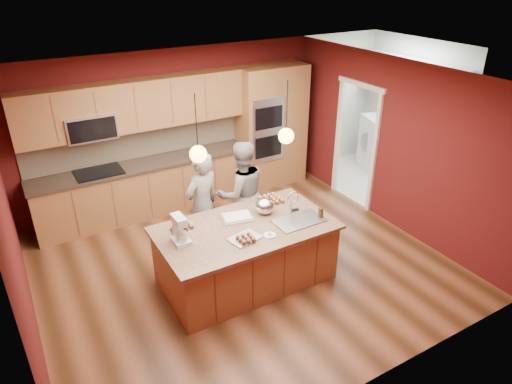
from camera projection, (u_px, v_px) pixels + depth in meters
floor at (242, 264)px, 6.66m from camera, size 5.50×5.50×0.00m
ceiling at (239, 79)px, 5.44m from camera, size 5.50×5.50×0.00m
wall_back at (173, 128)px, 7.98m from camera, size 5.50×0.00×5.50m
wall_front at (372, 284)px, 4.13m from camera, size 5.50×0.00×5.50m
wall_left at (12, 237)px, 4.82m from camera, size 0.00×5.00×5.00m
wall_right at (392, 144)px, 7.29m from camera, size 0.00×5.00×5.00m
cabinet_run at (142, 160)px, 7.65m from camera, size 3.74×0.64×2.30m
oven_column at (271, 127)px, 8.66m from camera, size 1.30×0.62×2.30m
doorway_trim at (355, 146)px, 8.03m from camera, size 0.08×1.11×2.20m
laundry_room at (411, 80)px, 8.66m from camera, size 2.60×2.70×2.70m
pendant_left at (198, 154)px, 5.18m from camera, size 0.20×0.20×0.80m
pendant_right at (286, 136)px, 5.72m from camera, size 0.20×0.20×0.80m
island at (247, 253)px, 6.17m from camera, size 2.32×1.30×1.23m
person_left at (202, 205)px, 6.59m from camera, size 0.68×0.55×1.62m
person_right at (241, 194)px, 6.87m from camera, size 0.87×0.71×1.66m
stand_mixer at (180, 232)px, 5.57m from camera, size 0.20×0.28×0.37m
sheet_cake at (237, 217)px, 6.15m from camera, size 0.47×0.39×0.05m
cooling_rack at (245, 238)px, 5.70m from camera, size 0.43×0.35×0.02m
mixing_bowl at (265, 206)px, 6.25m from camera, size 0.27×0.27×0.23m
plate at (270, 235)px, 5.77m from camera, size 0.16×0.16×0.01m
tumbler at (321, 213)px, 6.16m from camera, size 0.07×0.07×0.14m
phone at (295, 210)px, 6.36m from camera, size 0.12×0.07×0.01m
cupcakes_left at (182, 227)px, 5.89m from camera, size 0.32×0.16×0.07m
cupcakes_rack at (246, 238)px, 5.63m from camera, size 0.21×0.21×0.06m
cupcakes_right at (271, 199)px, 6.58m from camera, size 0.31×0.31×0.07m
washer at (409, 160)px, 8.97m from camera, size 0.75×0.76×0.94m
dryer at (380, 143)px, 9.54m from camera, size 0.88×0.90×1.12m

